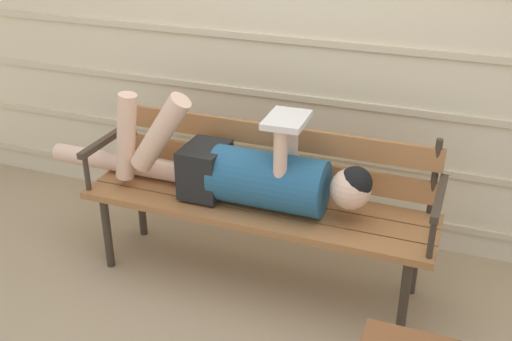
# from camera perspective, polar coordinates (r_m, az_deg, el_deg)

# --- Properties ---
(ground_plane) EXTENTS (12.00, 12.00, 0.00)m
(ground_plane) POSITION_cam_1_polar(r_m,az_deg,el_deg) (3.19, -0.71, -11.01)
(ground_plane) COLOR tan
(house_siding) EXTENTS (5.41, 0.08, 2.22)m
(house_siding) POSITION_cam_1_polar(r_m,az_deg,el_deg) (3.36, 4.12, 12.06)
(house_siding) COLOR beige
(house_siding) RESTS_ON ground
(park_bench) EXTENTS (1.76, 0.46, 0.83)m
(park_bench) POSITION_cam_1_polar(r_m,az_deg,el_deg) (3.06, 0.45, -1.88)
(park_bench) COLOR #9E6638
(park_bench) RESTS_ON ground
(reclining_person) EXTENTS (1.77, 0.28, 0.54)m
(reclining_person) POSITION_cam_1_polar(r_m,az_deg,el_deg) (2.97, -1.45, -0.06)
(reclining_person) COLOR #23567A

